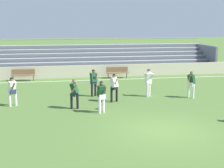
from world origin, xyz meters
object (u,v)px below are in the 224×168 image
at_px(player_dark_wide_left, 191,82).
at_px(bleacher_stand, 64,59).
at_px(player_white_challenging, 114,85).
at_px(bench_near_wall_gap, 23,74).
at_px(player_dark_on_ball, 102,94).
at_px(soccer_ball, 99,107).
at_px(player_white_deep_cover, 12,89).
at_px(bench_centre_sideline, 117,71).
at_px(player_dark_pressing_high, 94,80).
at_px(player_white_trailing_run, 149,80).
at_px(player_dark_wide_right, 74,91).

bearing_deg(player_dark_wide_left, bleacher_stand, 121.83).
bearing_deg(bleacher_stand, player_white_challenging, -78.45).
height_order(bleacher_stand, bench_near_wall_gap, bleacher_stand).
distance_m(player_dark_on_ball, soccer_ball, 1.12).
height_order(player_white_challenging, player_white_deep_cover, player_white_challenging).
bearing_deg(player_white_challenging, bench_centre_sideline, 77.74).
distance_m(player_dark_pressing_high, player_dark_wide_left, 5.97).
distance_m(bench_centre_sideline, player_white_challenging, 8.25).
height_order(player_white_challenging, player_white_trailing_run, player_white_trailing_run).
relative_size(player_dark_on_ball, player_white_deep_cover, 1.02).
height_order(player_dark_wide_right, player_white_challenging, player_white_challenging).
distance_m(bench_centre_sideline, player_dark_wide_right, 10.07).
relative_size(bleacher_stand, player_dark_wide_right, 17.03).
bearing_deg(player_dark_pressing_high, soccer_ball, -91.59).
height_order(player_white_deep_cover, player_white_trailing_run, player_white_trailing_run).
height_order(bench_near_wall_gap, player_white_deep_cover, player_white_deep_cover).
xyz_separation_m(bench_near_wall_gap, player_dark_wide_left, (10.58, -7.85, 0.43)).
bearing_deg(player_dark_wide_left, player_dark_wide_right, -169.43).
relative_size(player_white_trailing_run, soccer_ball, 7.84).
relative_size(bench_centre_sideline, player_white_challenging, 1.09).
distance_m(bench_near_wall_gap, player_white_deep_cover, 8.00).
xyz_separation_m(bench_near_wall_gap, player_dark_wide_right, (3.42, -9.18, 0.42)).
height_order(player_dark_on_ball, player_white_deep_cover, player_dark_on_ball).
relative_size(bench_centre_sideline, player_white_deep_cover, 1.12).
bearing_deg(player_dark_on_ball, bleacher_stand, 95.58).
relative_size(bleacher_stand, player_white_challenging, 16.70).
bearing_deg(player_white_deep_cover, player_dark_pressing_high, 18.73).
distance_m(bench_centre_sideline, player_dark_pressing_high, 6.98).
relative_size(bench_near_wall_gap, soccer_ball, 8.18).
distance_m(bench_near_wall_gap, soccer_ball, 10.61).
distance_m(player_white_deep_cover, player_dark_wide_left, 10.48).
distance_m(bleacher_stand, player_dark_wide_left, 13.70).
relative_size(player_dark_wide_right, player_dark_wide_left, 0.98).
xyz_separation_m(player_dark_pressing_high, soccer_ball, (-0.09, -3.10, -0.91)).
distance_m(bench_centre_sideline, player_dark_on_ball, 10.60).
relative_size(bench_near_wall_gap, player_dark_wide_left, 1.09).
height_order(player_dark_pressing_high, player_white_challenging, player_dark_pressing_high).
bearing_deg(player_dark_wide_right, bench_centre_sideline, 65.89).
height_order(player_dark_wide_right, player_dark_wide_left, player_dark_wide_left).
bearing_deg(player_dark_on_ball, player_white_trailing_run, 43.08).
relative_size(bench_centre_sideline, player_white_trailing_run, 1.04).
relative_size(bench_centre_sideline, player_dark_pressing_high, 1.06).
xyz_separation_m(bench_centre_sideline, player_white_trailing_run, (0.60, -7.03, 0.49)).
bearing_deg(soccer_ball, player_white_challenging, 53.47).
relative_size(bench_near_wall_gap, player_white_deep_cover, 1.12).
height_order(player_dark_on_ball, soccer_ball, player_dark_on_ball).
bearing_deg(player_white_challenging, player_white_deep_cover, 179.41).
bearing_deg(player_white_challenging, soccer_ball, -126.53).
bearing_deg(soccer_ball, player_dark_wide_right, 165.88).
xyz_separation_m(player_white_deep_cover, player_dark_wide_left, (10.48, 0.15, 0.03)).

